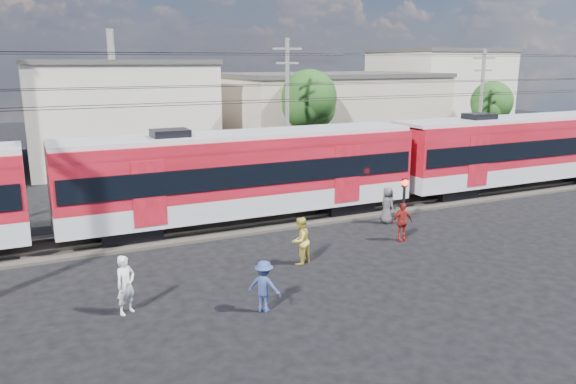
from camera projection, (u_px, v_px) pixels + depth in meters
name	position (u px, v px, depth m)	size (l,w,h in m)	color
ground	(318.00, 289.00, 18.20)	(120.00, 120.00, 0.00)	black
track_bed	(233.00, 224.00, 25.22)	(70.00, 3.40, 0.12)	#2D2823
rail_near	(239.00, 226.00, 24.54)	(70.00, 0.12, 0.12)	#59544C
rail_far	(228.00, 218.00, 25.85)	(70.00, 0.12, 0.12)	#59544C
commuter_train	(248.00, 172.00, 25.00)	(50.30, 3.08, 4.17)	black
catenary	(7.00, 120.00, 20.45)	(70.00, 9.30, 7.52)	black
building_midwest	(115.00, 112.00, 40.28)	(12.24, 12.24, 7.30)	beige
building_mideast	(330.00, 113.00, 44.43)	(16.32, 10.20, 6.30)	tan
building_east	(437.00, 94.00, 53.57)	(10.20, 10.20, 8.30)	beige
utility_pole_mid	(287.00, 108.00, 32.86)	(1.80, 0.24, 8.50)	slate
utility_pole_east	(481.00, 106.00, 37.89)	(1.80, 0.24, 8.00)	slate
tree_near	(311.00, 101.00, 36.88)	(3.82, 3.64, 6.72)	#382619
tree_far	(492.00, 105.00, 42.42)	(3.36, 3.12, 5.76)	#382619
pedestrian_a	(126.00, 285.00, 16.30)	(0.64, 0.42, 1.77)	silver
pedestrian_b	(300.00, 241.00, 20.31)	(0.85, 0.66, 1.75)	gold
pedestrian_c	(264.00, 286.00, 16.44)	(1.02, 0.58, 1.57)	navy
pedestrian_d	(402.00, 222.00, 22.95)	(0.94, 0.39, 1.60)	maroon
pedestrian_e	(387.00, 205.00, 25.45)	(0.82, 0.53, 1.68)	#45464A
car_silver	(491.00, 161.00, 37.76)	(1.59, 3.96, 1.35)	silver
car_white	(556.00, 153.00, 40.37)	(1.53, 4.40, 1.45)	silver
crossing_signal	(404.00, 193.00, 25.14)	(0.31, 0.31, 2.11)	black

